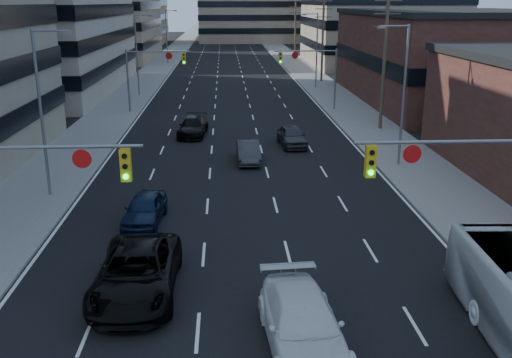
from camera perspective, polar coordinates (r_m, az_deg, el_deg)
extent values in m
cube|color=black|center=(140.71, -2.90, 13.11)|extent=(18.00, 300.00, 0.02)
cube|color=slate|center=(141.11, -7.70, 13.02)|extent=(5.00, 300.00, 0.15)
cube|color=slate|center=(141.24, 1.89, 13.16)|extent=(5.00, 300.00, 0.15)
cube|color=gray|center=(112.77, -15.62, 15.55)|extent=(20.00, 30.00, 16.00)
cube|color=#472119|center=(65.48, 19.50, 11.27)|extent=(20.00, 30.00, 9.00)
cube|color=gray|center=(101.71, 11.95, 15.10)|extent=(22.00, 28.00, 14.00)
cube|color=#ADA089|center=(152.77, -14.02, 16.73)|extent=(24.00, 24.00, 20.00)
cube|color=gray|center=(144.17, 10.37, 15.35)|extent=(22.00, 22.00, 12.00)
cylinder|color=slate|center=(19.80, -20.61, 3.00)|extent=(6.50, 0.12, 0.12)
cube|color=gold|center=(19.33, -12.89, 1.36)|extent=(0.35, 0.28, 1.10)
cylinder|color=black|center=(19.09, -13.04, 2.24)|extent=(0.18, 0.06, 0.18)
cylinder|color=black|center=(19.18, -12.97, 1.23)|extent=(0.18, 0.06, 0.18)
cylinder|color=#0CE526|center=(19.27, -12.90, 0.23)|extent=(0.18, 0.06, 0.18)
cylinder|color=white|center=(19.52, -17.01, 1.96)|extent=(0.64, 0.06, 0.64)
cylinder|color=slate|center=(20.33, 18.75, 3.55)|extent=(6.50, 0.12, 0.12)
cube|color=gold|center=(19.66, 11.37, 1.73)|extent=(0.35, 0.28, 1.10)
cylinder|color=black|center=(19.42, 11.55, 2.60)|extent=(0.18, 0.06, 0.18)
cylinder|color=black|center=(19.51, 11.49, 1.61)|extent=(0.18, 0.06, 0.18)
cylinder|color=#0CE526|center=(19.61, 11.43, 0.62)|extent=(0.18, 0.06, 0.18)
cylinder|color=white|center=(19.97, 15.33, 2.43)|extent=(0.64, 0.06, 0.64)
cylinder|color=slate|center=(56.56, -12.67, 9.48)|extent=(0.18, 0.18, 6.00)
cylinder|color=slate|center=(55.86, -9.76, 12.45)|extent=(6.00, 0.12, 0.12)
cube|color=gold|center=(55.70, -7.22, 11.87)|extent=(0.35, 0.28, 1.10)
cylinder|color=black|center=(55.51, -7.24, 12.22)|extent=(0.18, 0.06, 0.18)
cylinder|color=black|center=(55.54, -7.23, 11.86)|extent=(0.18, 0.06, 0.18)
cylinder|color=#0CE526|center=(55.57, -7.21, 11.50)|extent=(0.18, 0.06, 0.18)
cylinder|color=white|center=(55.76, -8.70, 12.08)|extent=(0.64, 0.06, 0.64)
cylinder|color=slate|center=(56.84, 7.93, 9.77)|extent=(0.18, 0.18, 6.00)
cylinder|color=slate|center=(56.06, 4.97, 12.64)|extent=(6.00, 0.12, 0.12)
cube|color=gold|center=(55.83, 2.45, 12.00)|extent=(0.35, 0.28, 1.10)
cylinder|color=black|center=(55.64, 2.47, 12.35)|extent=(0.18, 0.06, 0.18)
cylinder|color=black|center=(55.67, 2.47, 11.99)|extent=(0.18, 0.06, 0.18)
cylinder|color=#0CE526|center=(55.71, 2.47, 11.63)|extent=(0.18, 0.06, 0.18)
cylinder|color=white|center=(55.93, 3.92, 12.25)|extent=(0.64, 0.06, 0.64)
cylinder|color=#4C3D2D|center=(48.36, 12.69, 11.20)|extent=(0.28, 0.28, 11.00)
cube|color=#4C3D2D|center=(48.12, 13.09, 17.00)|extent=(2.20, 0.10, 0.10)
cube|color=#4C3D2D|center=(48.12, 13.01, 15.81)|extent=(2.20, 0.10, 0.10)
cube|color=#4C3D2D|center=(48.15, 12.93, 14.63)|extent=(2.20, 0.10, 0.10)
cylinder|color=#4C3D2D|center=(77.58, 6.68, 13.66)|extent=(0.28, 0.28, 11.00)
cube|color=#4C3D2D|center=(77.43, 6.81, 17.28)|extent=(2.20, 0.10, 0.10)
cube|color=#4C3D2D|center=(77.43, 6.79, 16.54)|extent=(2.20, 0.10, 0.10)
cube|color=#4C3D2D|center=(77.45, 6.76, 15.80)|extent=(2.20, 0.10, 0.10)
cylinder|color=#4C3D2D|center=(107.23, 3.94, 14.72)|extent=(0.28, 0.28, 11.00)
cube|color=#4C3D2D|center=(107.12, 3.99, 17.34)|extent=(2.20, 0.10, 0.10)
cube|color=#4C3D2D|center=(107.12, 3.98, 16.80)|extent=(2.20, 0.10, 0.10)
cube|color=#4C3D2D|center=(107.14, 3.97, 16.27)|extent=(2.20, 0.10, 0.10)
cylinder|color=slate|center=(32.37, -20.66, 5.86)|extent=(0.16, 0.16, 9.00)
cylinder|color=slate|center=(31.61, -19.92, 13.76)|extent=(1.80, 0.10, 0.10)
cube|color=slate|center=(31.40, -18.47, 13.73)|extent=(0.50, 0.22, 0.14)
cylinder|color=slate|center=(66.30, -11.82, 11.94)|extent=(0.16, 0.16, 9.00)
cylinder|color=slate|center=(65.93, -11.26, 15.78)|extent=(1.80, 0.10, 0.10)
cube|color=slate|center=(65.83, -10.54, 15.75)|extent=(0.50, 0.22, 0.14)
cylinder|color=slate|center=(100.96, -8.93, 13.83)|extent=(0.16, 0.16, 9.00)
cylinder|color=slate|center=(100.72, -8.52, 16.34)|extent=(1.80, 0.10, 0.10)
cube|color=slate|center=(100.66, -8.04, 16.32)|extent=(0.50, 0.22, 0.14)
cylinder|color=slate|center=(37.54, 14.53, 7.86)|extent=(0.16, 0.16, 9.00)
cylinder|color=slate|center=(36.85, 13.68, 14.65)|extent=(1.80, 0.10, 0.10)
cube|color=slate|center=(36.64, 12.43, 14.59)|extent=(0.50, 0.22, 0.14)
cylinder|color=slate|center=(71.47, 6.09, 12.57)|extent=(0.16, 0.16, 9.00)
cylinder|color=slate|center=(71.11, 5.46, 16.11)|extent=(1.80, 0.10, 0.10)
cube|color=slate|center=(70.99, 4.80, 16.06)|extent=(0.50, 0.22, 0.14)
imported|color=black|center=(21.50, -11.84, -9.16)|extent=(2.92, 6.27, 1.74)
imported|color=silver|center=(18.16, 4.69, -14.29)|extent=(2.68, 5.79, 1.64)
imported|color=black|center=(28.16, -11.06, -2.94)|extent=(2.06, 4.35, 1.44)
imported|color=#303033|center=(38.21, -0.77, 2.74)|extent=(1.56, 4.24, 1.39)
imported|color=black|center=(46.08, -6.32, 5.22)|extent=(2.52, 5.25, 1.47)
imported|color=#323234|center=(42.60, 3.62, 4.34)|extent=(2.15, 4.63, 1.54)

